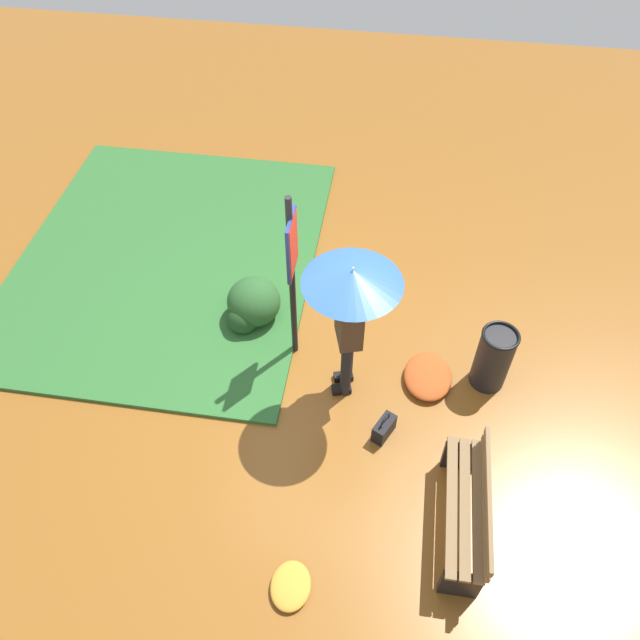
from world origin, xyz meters
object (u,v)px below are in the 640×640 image
Objects in this scene: person_with_umbrella at (351,299)px; park_bench at (468,508)px; info_sign_post at (292,263)px; trash_bin at (493,358)px; handbag at (384,428)px.

park_bench is (1.41, 1.31, -1.15)m from person_with_umbrella.
trash_bin is (0.12, 2.27, -1.03)m from info_sign_post.
trash_bin is (-0.40, 1.60, -1.13)m from person_with_umbrella.
trash_bin is (-1.81, 0.29, 0.02)m from park_bench.
park_bench is at bearing -8.95° from trash_bin.
person_with_umbrella is at bearing 52.62° from info_sign_post.
info_sign_post reaches higher than person_with_umbrella.
person_with_umbrella is 2.45× the size of trash_bin.
trash_bin is at bearing 128.64° from handbag.
person_with_umbrella is 2.25m from park_bench.
person_with_umbrella is 1.46× the size of park_bench.
handbag is at bearing 43.21° from person_with_umbrella.
trash_bin is at bearing 87.09° from info_sign_post.
person_with_umbrella is at bearing -76.03° from trash_bin.
info_sign_post is at bearing -127.38° from person_with_umbrella.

